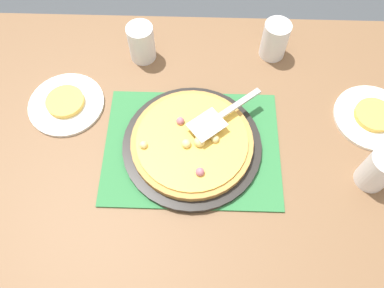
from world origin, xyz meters
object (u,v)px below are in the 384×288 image
Objects in this scene: served_slice_right at (374,115)px; cup_near at (141,43)px; pizza at (192,142)px; plate_near_left at (66,104)px; served_slice_left at (65,102)px; cup_far at (378,170)px; pizza_server at (221,116)px; pizza_pan at (192,145)px; plate_far_right at (372,117)px; cup_corner at (275,40)px.

served_slice_right is 0.92× the size of cup_near.
cup_near is (0.16, -0.32, 0.03)m from pizza.
plate_near_left is 0.89m from served_slice_right.
plate_near_left is 0.01m from served_slice_left.
pizza_server is at bearing -19.92° from cup_far.
plate_near_left is at bearing -19.21° from pizza_pan.
cup_near is at bearing -137.26° from plate_near_left.
served_slice_right is at bearing 162.62° from cup_near.
pizza_pan is 0.39m from plate_near_left.
pizza_pan is at bearing 160.79° from served_slice_left.
pizza_pan is 0.02m from pizza.
served_slice_left reaches higher than plate_near_left.
plate_far_right is at bearing 178.76° from plate_near_left.
cup_corner is (-0.24, -0.35, 0.03)m from pizza.
cup_near is 0.75m from cup_far.
plate_far_right is 0.45m from pizza_server.
cup_near reaches higher than pizza_server.
served_slice_right is 0.92× the size of cup_corner.
cup_corner is (0.27, -0.24, 0.04)m from served_slice_right.
pizza_server is at bearing 132.46° from cup_near.
cup_corner reaches higher than served_slice_left.
served_slice_left is (0.89, -0.02, 0.01)m from plate_far_right.
cup_far is at bearing 170.22° from pizza.
cup_near is 0.58× the size of pizza_server.
served_slice_left is (0.00, 0.00, 0.01)m from plate_near_left.
cup_near and cup_far have the same top height.
cup_far is at bearing 160.08° from pizza_server.
pizza is at bearing 39.26° from pizza_server.
plate_far_right is at bearing -167.90° from pizza_pan.
cup_near is 1.00× the size of cup_far.
cup_corner reaches higher than pizza.
pizza_server is (-0.08, -0.06, 0.04)m from pizza.
served_slice_right is at bearing 178.76° from plate_near_left.
cup_far is 0.58× the size of pizza_server.
served_slice_left is 0.92× the size of cup_corner.
cup_far reaches higher than pizza_pan.
plate_far_right is at bearing -103.20° from cup_far.
cup_corner reaches higher than pizza_pan.
pizza_pan reaches higher than plate_near_left.
served_slice_right is (0.00, 0.00, 0.01)m from plate_far_right.
plate_near_left is at bearing 19.46° from cup_corner.
served_slice_right is at bearing 178.76° from served_slice_left.
pizza reaches higher than served_slice_left.
pizza_pan is 3.17× the size of cup_near.
pizza_server is at bearing -140.89° from pizza_pan.
cup_far is (-0.47, 0.08, 0.03)m from pizza.
pizza_pan is 0.11m from pizza_server.
pizza_pan is 0.37m from cup_near.
pizza_server is (0.39, -0.14, 0.01)m from cup_far.
cup_far is (0.05, 0.19, 0.04)m from served_slice_right.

